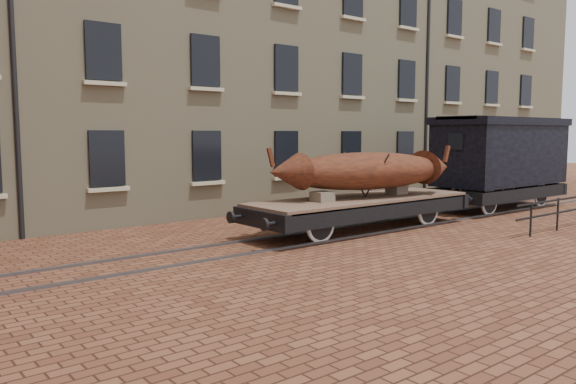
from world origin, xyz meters
TOP-DOWN VIEW (x-y plane):
  - ground at (0.00, 0.00)m, footprint 90.00×90.00m
  - warehouse_cream at (3.00, 9.99)m, footprint 40.00×10.19m
  - rail_track at (0.00, 0.00)m, footprint 30.00×1.52m
  - flatcar_wagon at (-0.01, 0.00)m, footprint 8.58×2.33m
  - iron_boat at (0.14, 0.00)m, footprint 6.50×3.03m
  - goods_van at (7.75, -0.00)m, footprint 6.90×2.52m

SIDE VIEW (x-z plane):
  - ground at x=0.00m, z-range 0.00..0.00m
  - rail_track at x=0.00m, z-range 0.00..0.06m
  - flatcar_wagon at x=-0.01m, z-range 0.16..1.45m
  - iron_boat at x=0.14m, z-range 1.04..2.61m
  - goods_van at x=7.75m, z-range 0.45..4.02m
  - warehouse_cream at x=3.00m, z-range 0.00..14.00m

